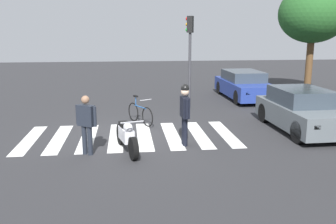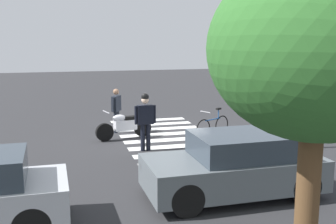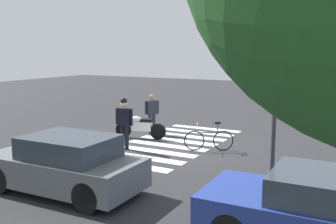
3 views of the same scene
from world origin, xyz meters
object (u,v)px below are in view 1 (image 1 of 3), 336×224
(leaning_bicycle, at_px, (140,113))
(officer_by_motorcycle, at_px, (86,122))
(police_motorcycle, at_px, (127,136))
(car_blue_hatchback, at_px, (244,85))
(officer_on_foot, at_px, (185,110))
(car_grey_coupe, at_px, (302,111))
(traffic_light_pole, at_px, (190,47))

(leaning_bicycle, xyz_separation_m, officer_by_motorcycle, (3.25, -1.57, 0.55))
(police_motorcycle, distance_m, leaning_bicycle, 3.17)
(car_blue_hatchback, bearing_deg, officer_on_foot, -29.88)
(leaning_bicycle, distance_m, officer_by_motorcycle, 3.65)
(car_grey_coupe, distance_m, traffic_light_pole, 5.70)
(police_motorcycle, xyz_separation_m, officer_by_motorcycle, (0.12, -1.07, 0.48))
(police_motorcycle, relative_size, traffic_light_pole, 0.51)
(leaning_bicycle, relative_size, car_blue_hatchback, 0.34)
(officer_by_motorcycle, bearing_deg, car_grey_coupe, 103.69)
(car_blue_hatchback, bearing_deg, traffic_light_pole, -59.96)
(officer_by_motorcycle, relative_size, traffic_light_pole, 0.42)
(leaning_bicycle, bearing_deg, officer_by_motorcycle, -25.84)
(traffic_light_pole, bearing_deg, car_blue_hatchback, 120.04)
(car_grey_coupe, bearing_deg, officer_by_motorcycle, -76.31)
(police_motorcycle, bearing_deg, leaning_bicycle, 170.93)
(officer_by_motorcycle, bearing_deg, traffic_light_pole, 147.29)
(officer_on_foot, distance_m, car_grey_coupe, 4.41)
(police_motorcycle, relative_size, leaning_bicycle, 1.33)
(police_motorcycle, relative_size, officer_on_foot, 1.11)
(car_grey_coupe, relative_size, traffic_light_pole, 1.01)
(leaning_bicycle, distance_m, traffic_light_pole, 4.26)
(leaning_bicycle, relative_size, officer_on_foot, 0.83)
(officer_on_foot, height_order, traffic_light_pole, traffic_light_pole)
(car_blue_hatchback, xyz_separation_m, car_grey_coupe, (6.11, 0.04, 0.02))
(leaning_bicycle, xyz_separation_m, car_blue_hatchback, (-4.57, 5.40, 0.28))
(officer_on_foot, relative_size, traffic_light_pole, 0.46)
(officer_on_foot, bearing_deg, car_grey_coupe, 105.57)
(car_grey_coupe, bearing_deg, officer_on_foot, -74.43)
(car_blue_hatchback, bearing_deg, officer_by_motorcycle, -41.74)
(car_grey_coupe, height_order, traffic_light_pole, traffic_light_pole)
(car_grey_coupe, xyz_separation_m, traffic_light_pole, (-4.31, -3.15, 1.99))
(police_motorcycle, bearing_deg, officer_by_motorcycle, -83.60)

